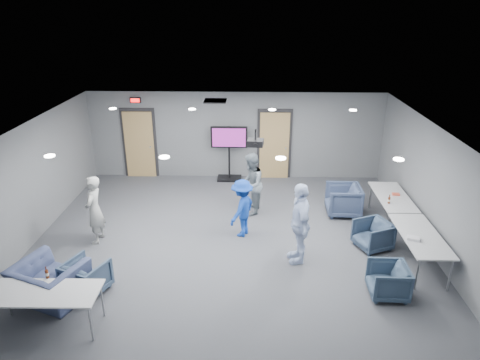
{
  "coord_description": "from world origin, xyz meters",
  "views": [
    {
      "loc": [
        0.5,
        -8.7,
        5.14
      ],
      "look_at": [
        0.23,
        0.79,
        1.2
      ],
      "focal_mm": 32.0,
      "sensor_mm": 36.0,
      "label": 1
    }
  ],
  "objects_px": {
    "chair_right_a": "(343,200)",
    "chair_right_c": "(388,281)",
    "person_a": "(94,210)",
    "tv_stand": "(229,150)",
    "table_right_a": "(393,198)",
    "bottle_right": "(389,200)",
    "table_front_left": "(44,294)",
    "person_c": "(300,223)",
    "person_b": "(251,184)",
    "chair_front_a": "(86,277)",
    "chair_front_b": "(50,282)",
    "chair_right_b": "(373,235)",
    "table_right_b": "(420,236)",
    "projector": "(255,143)",
    "bottle_front": "(47,274)",
    "person_d": "(242,208)"
  },
  "relations": [
    {
      "from": "chair_right_c",
      "to": "person_c",
      "type": "bearing_deg",
      "value": -125.06
    },
    {
      "from": "person_c",
      "to": "chair_right_b",
      "type": "height_order",
      "value": "person_c"
    },
    {
      "from": "bottle_right",
      "to": "tv_stand",
      "type": "relative_size",
      "value": 0.13
    },
    {
      "from": "projector",
      "to": "table_right_b",
      "type": "bearing_deg",
      "value": -7.52
    },
    {
      "from": "chair_right_a",
      "to": "bottle_right",
      "type": "distance_m",
      "value": 1.3
    },
    {
      "from": "tv_stand",
      "to": "person_c",
      "type": "bearing_deg",
      "value": -69.35
    },
    {
      "from": "table_right_a",
      "to": "person_b",
      "type": "bearing_deg",
      "value": 82.94
    },
    {
      "from": "bottle_right",
      "to": "table_front_left",
      "type": "bearing_deg",
      "value": -151.86
    },
    {
      "from": "person_b",
      "to": "chair_front_a",
      "type": "bearing_deg",
      "value": -34.38
    },
    {
      "from": "table_front_left",
      "to": "person_c",
      "type": "bearing_deg",
      "value": 25.71
    },
    {
      "from": "table_right_a",
      "to": "bottle_right",
      "type": "xyz_separation_m",
      "value": [
        -0.22,
        -0.42,
        0.13
      ]
    },
    {
      "from": "person_c",
      "to": "projector",
      "type": "relative_size",
      "value": 4.88
    },
    {
      "from": "bottle_right",
      "to": "tv_stand",
      "type": "xyz_separation_m",
      "value": [
        -3.97,
        3.17,
        0.15
      ]
    },
    {
      "from": "person_b",
      "to": "table_front_left",
      "type": "distance_m",
      "value": 5.58
    },
    {
      "from": "table_right_b",
      "to": "projector",
      "type": "bearing_deg",
      "value": 75.59
    },
    {
      "from": "person_c",
      "to": "bottle_right",
      "type": "xyz_separation_m",
      "value": [
        2.26,
        1.36,
        -0.08
      ]
    },
    {
      "from": "person_c",
      "to": "bottle_right",
      "type": "bearing_deg",
      "value": 114.64
    },
    {
      "from": "chair_right_a",
      "to": "chair_right_c",
      "type": "relative_size",
      "value": 1.23
    },
    {
      "from": "person_c",
      "to": "bottle_right",
      "type": "distance_m",
      "value": 2.64
    },
    {
      "from": "chair_front_a",
      "to": "table_front_left",
      "type": "distance_m",
      "value": 1.1
    },
    {
      "from": "person_a",
      "to": "chair_front_b",
      "type": "relative_size",
      "value": 1.37
    },
    {
      "from": "person_b",
      "to": "person_d",
      "type": "xyz_separation_m",
      "value": [
        -0.2,
        -1.16,
        -0.12
      ]
    },
    {
      "from": "chair_front_b",
      "to": "bottle_right",
      "type": "height_order",
      "value": "bottle_right"
    },
    {
      "from": "person_a",
      "to": "chair_front_a",
      "type": "xyz_separation_m",
      "value": [
        0.44,
        -1.88,
        -0.47
      ]
    },
    {
      "from": "chair_front_a",
      "to": "projector",
      "type": "distance_m",
      "value": 4.28
    },
    {
      "from": "chair_right_a",
      "to": "table_right_a",
      "type": "distance_m",
      "value": 1.22
    },
    {
      "from": "chair_right_c",
      "to": "projector",
      "type": "xyz_separation_m",
      "value": [
        -2.51,
        1.91,
        2.08
      ]
    },
    {
      "from": "chair_right_b",
      "to": "chair_front_a",
      "type": "height_order",
      "value": "chair_front_a"
    },
    {
      "from": "person_d",
      "to": "bottle_right",
      "type": "distance_m",
      "value": 3.5
    },
    {
      "from": "table_right_b",
      "to": "projector",
      "type": "relative_size",
      "value": 5.12
    },
    {
      "from": "table_front_left",
      "to": "tv_stand",
      "type": "xyz_separation_m",
      "value": [
        2.72,
        6.75,
        0.28
      ]
    },
    {
      "from": "person_d",
      "to": "bottle_front",
      "type": "bearing_deg",
      "value": -22.21
    },
    {
      "from": "chair_front_b",
      "to": "table_right_a",
      "type": "bearing_deg",
      "value": -134.41
    },
    {
      "from": "person_b",
      "to": "bottle_front",
      "type": "relative_size",
      "value": 7.21
    },
    {
      "from": "person_d",
      "to": "table_right_b",
      "type": "distance_m",
      "value": 3.89
    },
    {
      "from": "chair_right_a",
      "to": "table_front_left",
      "type": "distance_m",
      "value": 7.32
    },
    {
      "from": "chair_right_a",
      "to": "chair_right_c",
      "type": "height_order",
      "value": "chair_right_a"
    },
    {
      "from": "person_b",
      "to": "tv_stand",
      "type": "bearing_deg",
      "value": -155.91
    },
    {
      "from": "person_d",
      "to": "bottle_right",
      "type": "bearing_deg",
      "value": 121.68
    },
    {
      "from": "table_front_left",
      "to": "bottle_right",
      "type": "xyz_separation_m",
      "value": [
        6.68,
        3.57,
        0.13
      ]
    },
    {
      "from": "chair_right_b",
      "to": "bottle_right",
      "type": "distance_m",
      "value": 1.09
    },
    {
      "from": "person_b",
      "to": "table_right_a",
      "type": "xyz_separation_m",
      "value": [
        3.51,
        -0.43,
        -0.13
      ]
    },
    {
      "from": "bottle_front",
      "to": "projector",
      "type": "height_order",
      "value": "projector"
    },
    {
      "from": "person_a",
      "to": "tv_stand",
      "type": "relative_size",
      "value": 0.94
    },
    {
      "from": "chair_right_c",
      "to": "table_right_b",
      "type": "bearing_deg",
      "value": 140.02
    },
    {
      "from": "chair_front_b",
      "to": "tv_stand",
      "type": "height_order",
      "value": "tv_stand"
    },
    {
      "from": "chair_right_a",
      "to": "chair_right_b",
      "type": "distance_m",
      "value": 1.72
    },
    {
      "from": "chair_right_c",
      "to": "tv_stand",
      "type": "distance_m",
      "value": 6.6
    },
    {
      "from": "chair_right_b",
      "to": "bottle_right",
      "type": "relative_size",
      "value": 3.19
    },
    {
      "from": "table_right_a",
      "to": "bottle_front",
      "type": "xyz_separation_m",
      "value": [
        -7.01,
        -3.6,
        0.13
      ]
    }
  ]
}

